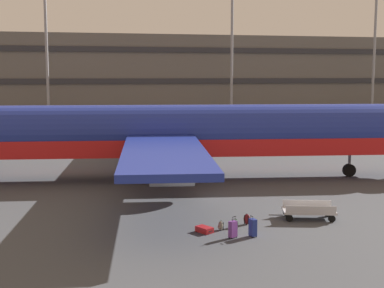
# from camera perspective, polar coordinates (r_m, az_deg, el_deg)

# --- Properties ---
(ground_plane) EXTENTS (600.00, 600.00, 0.00)m
(ground_plane) POSITION_cam_1_polar(r_m,az_deg,el_deg) (37.57, 1.63, -3.66)
(ground_plane) COLOR #424449
(terminal_structure) EXTENTS (125.22, 14.75, 12.74)m
(terminal_structure) POSITION_cam_1_polar(r_m,az_deg,el_deg) (80.85, -5.62, 6.78)
(terminal_structure) COLOR #605B56
(terminal_structure) RESTS_ON ground_plane
(airliner) EXTENTS (38.74, 31.44, 10.60)m
(airliner) POSITION_cam_1_polar(r_m,az_deg,el_deg) (36.68, -2.49, 1.11)
(airliner) COLOR navy
(airliner) RESTS_ON ground_plane
(light_mast_left) EXTENTS (1.80, 0.50, 23.30)m
(light_mast_left) POSITION_cam_1_polar(r_m,az_deg,el_deg) (69.24, -15.37, 12.25)
(light_mast_left) COLOR gray
(light_mast_left) RESTS_ON ground_plane
(light_mast_center_left) EXTENTS (1.80, 0.50, 21.36)m
(light_mast_center_left) POSITION_cam_1_polar(r_m,az_deg,el_deg) (71.72, 4.29, 11.51)
(light_mast_center_left) COLOR gray
(light_mast_center_left) RESTS_ON ground_plane
(light_mast_center_right) EXTENTS (1.80, 0.50, 23.69)m
(light_mast_center_right) POSITION_cam_1_polar(r_m,az_deg,el_deg) (79.92, 19.00, 11.57)
(light_mast_center_right) COLOR gray
(light_mast_center_right) RESTS_ON ground_plane
(suitcase_red) EXTENTS (0.81, 0.91, 0.26)m
(suitcase_red) POSITION_cam_1_polar(r_m,az_deg,el_deg) (24.90, 1.33, -9.12)
(suitcase_red) COLOR #B21E23
(suitcase_red) RESTS_ON ground_plane
(suitcase_purple) EXTENTS (0.31, 0.42, 0.96)m
(suitcase_purple) POSITION_cam_1_polar(r_m,az_deg,el_deg) (24.32, 6.52, -8.84)
(suitcase_purple) COLOR navy
(suitcase_purple) RESTS_ON ground_plane
(suitcase_orange) EXTENTS (0.44, 0.39, 0.99)m
(suitcase_orange) POSITION_cam_1_polar(r_m,az_deg,el_deg) (24.05, 4.39, -9.04)
(suitcase_orange) COLOR #72388C
(suitcase_orange) RESTS_ON ground_plane
(backpack_navy) EXTENTS (0.39, 0.30, 0.46)m
(backpack_navy) POSITION_cam_1_polar(r_m,az_deg,el_deg) (25.67, 4.58, -8.48)
(backpack_navy) COLOR #264C26
(backpack_navy) RESTS_ON ground_plane
(backpack_laid_flat) EXTENTS (0.28, 0.35, 0.48)m
(backpack_laid_flat) POSITION_cam_1_polar(r_m,az_deg,el_deg) (25.24, 3.07, -8.72)
(backpack_laid_flat) COLOR gray
(backpack_laid_flat) RESTS_ON ground_plane
(backpack_silver) EXTENTS (0.37, 0.33, 0.56)m
(backpack_silver) POSITION_cam_1_polar(r_m,az_deg,el_deg) (26.26, 5.88, -8.01)
(backpack_silver) COLOR maroon
(backpack_silver) RESTS_ON ground_plane
(baggage_cart) EXTENTS (3.36, 1.90, 0.82)m
(baggage_cart) POSITION_cam_1_polar(r_m,az_deg,el_deg) (27.65, 12.36, -6.98)
(baggage_cart) COLOR #B7B7BC
(baggage_cart) RESTS_ON ground_plane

